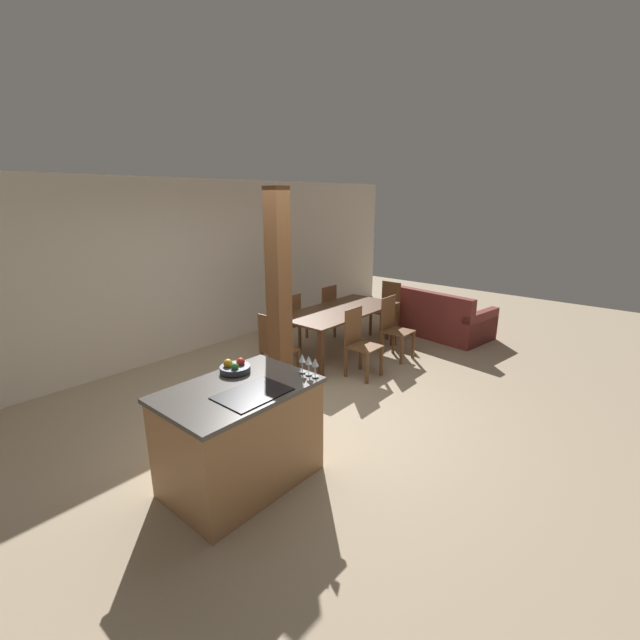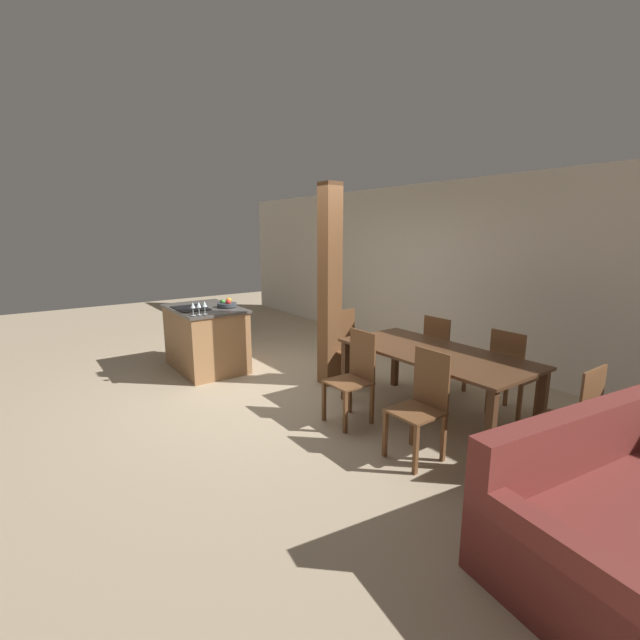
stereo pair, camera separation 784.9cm
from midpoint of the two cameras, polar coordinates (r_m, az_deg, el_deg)
ground_plane at (r=3.69m, az=37.00°, el=-27.49°), size 16.00×16.00×0.00m
wall_back at (r=5.77m, az=47.01°, el=-0.46°), size 11.20×0.08×2.70m
kitchen_island at (r=3.52m, az=14.47°, el=-18.31°), size 1.28×0.86×0.92m
fruit_bowl at (r=3.40m, az=20.33°, el=-10.45°), size 0.27×0.27×0.12m
wine_glass_near at (r=2.69m, az=19.68°, el=-14.34°), size 0.06×0.06×0.17m
wine_glass_middle at (r=2.75m, az=20.62°, el=-13.83°), size 0.06×0.06×0.17m
wine_glass_far at (r=2.81m, az=21.52°, el=-13.34°), size 0.06×0.06×0.17m
dining_table at (r=4.17m, az=67.42°, el=-17.54°), size 2.02×0.96×0.75m
dining_chair_near_left at (r=3.52m, az=61.86°, el=-23.90°), size 0.40×0.40×0.96m
dining_chair_near_right at (r=3.80m, az=76.69°, el=-24.47°), size 0.40×0.40×0.96m
dining_chair_far_left at (r=4.77m, az=59.68°, el=-15.28°), size 0.40×0.40×0.96m
dining_chair_far_right at (r=4.98m, az=70.41°, el=-16.40°), size 0.40×0.40×0.96m
dining_chair_head_end at (r=4.08m, az=47.03°, el=-16.91°), size 0.40×0.40×0.96m
dining_chair_foot_end at (r=4.80m, az=84.15°, el=-20.06°), size 0.40×0.40×0.96m
couch at (r=4.77m, az=95.15°, el=-25.37°), size 1.20×1.88×0.84m
timber_post at (r=3.61m, az=46.50°, el=-6.84°), size 0.23×0.23×2.55m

